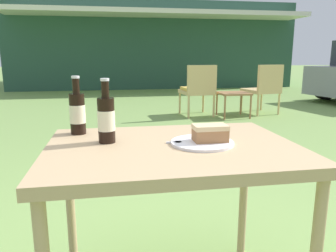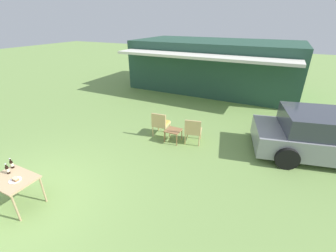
# 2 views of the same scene
# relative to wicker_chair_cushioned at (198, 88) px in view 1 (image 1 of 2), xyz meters

# --- Properties ---
(cabin_building) EXTENTS (8.82, 5.55, 2.63)m
(cabin_building) POSITION_rel_wicker_chair_cushioned_xyz_m (-0.05, 6.70, 0.85)
(cabin_building) COLOR #284C3D
(cabin_building) RESTS_ON ground_plane
(wicker_chair_cushioned) EXTENTS (0.56, 0.59, 0.87)m
(wicker_chair_cushioned) POSITION_rel_wicker_chair_cushioned_xyz_m (0.00, 0.00, 0.00)
(wicker_chair_cushioned) COLOR tan
(wicker_chair_cushioned) RESTS_ON ground_plane
(wicker_chair_plain) EXTENTS (0.61, 0.64, 0.87)m
(wicker_chair_plain) POSITION_rel_wicker_chair_cushioned_xyz_m (1.19, -0.02, 0.01)
(wicker_chair_plain) COLOR tan
(wicker_chair_plain) RESTS_ON ground_plane
(garden_side_table) EXTENTS (0.49, 0.47, 0.42)m
(garden_side_table) POSITION_rel_wicker_chair_cushioned_xyz_m (0.57, -0.20, -0.11)
(garden_side_table) COLOR #996B42
(garden_side_table) RESTS_ON ground_plane
(patio_table) EXTENTS (0.93, 0.68, 0.70)m
(patio_table) POSITION_rel_wicker_chair_cushioned_xyz_m (-1.24, -4.24, 0.15)
(patio_table) COLOR tan
(patio_table) RESTS_ON ground_plane
(cake_on_plate) EXTENTS (0.24, 0.24, 0.07)m
(cake_on_plate) POSITION_rel_wicker_chair_cushioned_xyz_m (-1.11, -4.25, 0.25)
(cake_on_plate) COLOR white
(cake_on_plate) RESTS_ON patio_table
(cola_bottle_near) EXTENTS (0.07, 0.07, 0.24)m
(cola_bottle_near) POSITION_rel_wicker_chair_cushioned_xyz_m (-1.48, -4.16, 0.32)
(cola_bottle_near) COLOR black
(cola_bottle_near) RESTS_ON patio_table
(cola_bottle_far) EXTENTS (0.07, 0.07, 0.24)m
(cola_bottle_far) POSITION_rel_wicker_chair_cushioned_xyz_m (-1.60, -4.00, 0.32)
(cola_bottle_far) COLOR black
(cola_bottle_far) RESTS_ON patio_table
(fork) EXTENTS (0.19, 0.05, 0.01)m
(fork) POSITION_rel_wicker_chair_cushioned_xyz_m (-1.17, -4.24, 0.23)
(fork) COLOR silver
(fork) RESTS_ON patio_table
(loose_bottle_cap) EXTENTS (0.03, 0.03, 0.01)m
(loose_bottle_cap) POSITION_rel_wicker_chair_cushioned_xyz_m (-1.22, -4.24, 0.23)
(loose_bottle_cap) COLOR silver
(loose_bottle_cap) RESTS_ON patio_table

